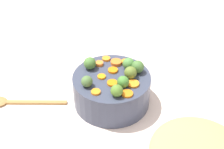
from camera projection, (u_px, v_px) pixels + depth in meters
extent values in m
cube|color=silver|center=(105.00, 107.00, 1.00)|extent=(2.40, 2.40, 0.02)
cylinder|color=#383F53|center=(112.00, 90.00, 0.98)|extent=(0.25, 0.25, 0.10)
cylinder|color=orange|center=(106.00, 59.00, 1.02)|extent=(0.03, 0.03, 0.01)
cylinder|color=orange|center=(112.00, 83.00, 0.92)|extent=(0.04, 0.04, 0.01)
cylinder|color=orange|center=(113.00, 70.00, 0.97)|extent=(0.04, 0.04, 0.01)
cylinder|color=orange|center=(99.00, 64.00, 1.00)|extent=(0.03, 0.03, 0.01)
cylinder|color=orange|center=(126.00, 62.00, 1.00)|extent=(0.04, 0.04, 0.01)
cylinder|color=orange|center=(133.00, 84.00, 0.91)|extent=(0.05, 0.05, 0.01)
cylinder|color=orange|center=(102.00, 76.00, 0.94)|extent=(0.04, 0.04, 0.01)
cylinder|color=orange|center=(116.00, 62.00, 1.00)|extent=(0.05, 0.05, 0.01)
cylinder|color=orange|center=(96.00, 92.00, 0.88)|extent=(0.04, 0.04, 0.01)
cylinder|color=orange|center=(127.00, 94.00, 0.88)|extent=(0.05, 0.05, 0.01)
sphere|color=#4C833E|center=(128.00, 63.00, 0.97)|extent=(0.04, 0.04, 0.04)
sphere|color=#447F31|center=(123.00, 82.00, 0.90)|extent=(0.04, 0.04, 0.04)
sphere|color=#527C2B|center=(117.00, 91.00, 0.87)|extent=(0.04, 0.04, 0.04)
sphere|color=#477433|center=(89.00, 64.00, 0.97)|extent=(0.04, 0.04, 0.04)
sphere|color=#4A6C38|center=(87.00, 81.00, 0.90)|extent=(0.03, 0.03, 0.03)
sphere|color=#5C722B|center=(130.00, 73.00, 0.93)|extent=(0.04, 0.04, 0.04)
sphere|color=#457034|center=(138.00, 67.00, 0.95)|extent=(0.04, 0.04, 0.04)
cube|color=#A87840|center=(35.00, 102.00, 1.00)|extent=(0.14, 0.17, 0.01)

